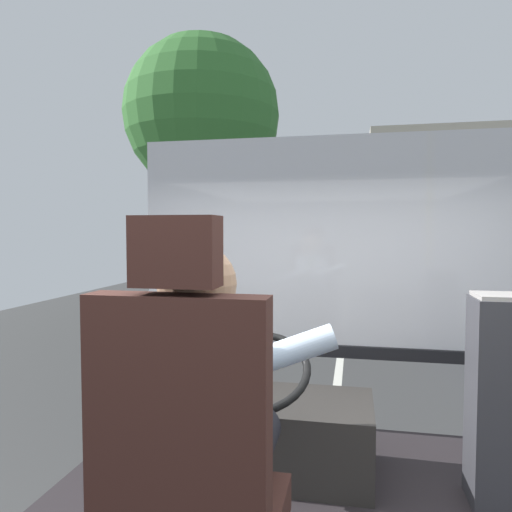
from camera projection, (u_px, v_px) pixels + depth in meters
The scene contains 9 objects.
ground at pixel (343, 330), 10.32m from camera, with size 18.00×44.00×0.06m.
driver_seat at pixel (192, 491), 1.33m from camera, with size 0.48×0.48×1.36m.
bus_driver at pixel (205, 409), 1.44m from camera, with size 0.80×0.61×0.78m.
steering_console at pixel (270, 431), 2.60m from camera, with size 1.10×0.99×0.83m.
fare_box at pixel (495, 400), 2.27m from camera, with size 0.22×0.27×1.02m.
windshield_panel at pixel (322, 271), 3.20m from camera, with size 2.50×0.08×1.48m.
street_tree at pixel (202, 116), 10.69m from camera, with size 3.49×3.49×6.48m.
shop_building at pixel (511, 210), 19.06m from camera, with size 11.23×5.86×5.92m.
parked_car_white at pixel (483, 283), 12.63m from camera, with size 2.03×4.14×1.44m.
Camera 1 is at (0.21, -1.59, 2.13)m, focal length 33.37 mm.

